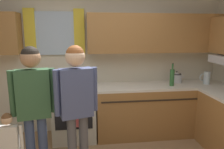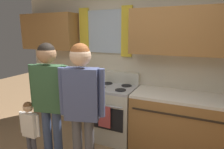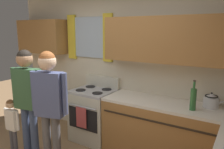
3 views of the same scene
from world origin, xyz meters
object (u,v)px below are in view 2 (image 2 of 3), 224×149
Objects in this scene: stove_oven at (114,111)px; adult_holding_child at (50,93)px; small_child at (30,127)px; adult_in_plaid at (82,100)px.

stove_oven is 1.25m from adult_holding_child.
adult_in_plaid is at bearing 4.04° from small_child.
stove_oven is at bearing 58.58° from small_child.
adult_in_plaid is (0.50, -0.04, 0.01)m from adult_holding_child.
adult_holding_child is 0.99× the size of adult_in_plaid.
small_child is (-0.69, -1.13, 0.11)m from stove_oven.
stove_oven is at bearing 94.67° from adult_in_plaid.
small_child is (-0.28, -0.10, -0.47)m from adult_holding_child.
adult_holding_child is at bearing 175.07° from adult_in_plaid.
small_child is at bearing -121.42° from stove_oven.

